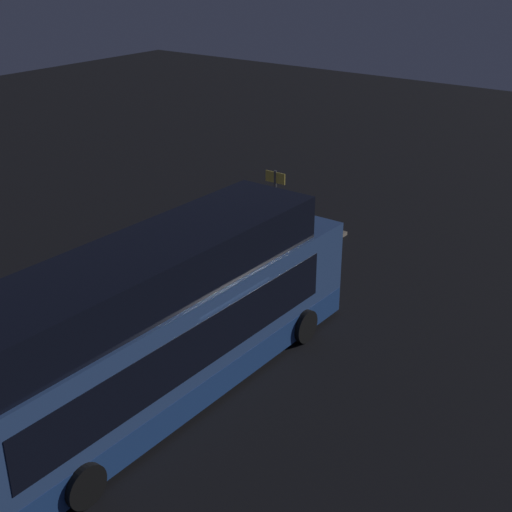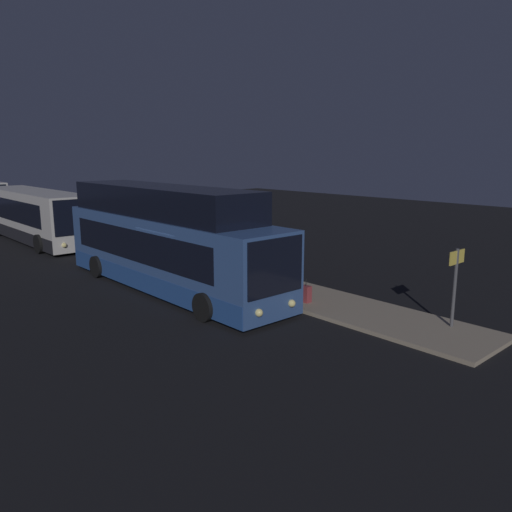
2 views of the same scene
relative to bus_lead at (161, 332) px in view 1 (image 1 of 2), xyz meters
The scene contains 8 objects.
ground 2.10m from the bus_lead, ahead, with size 80.00×80.00×0.00m, color black.
platform 3.57m from the bus_lead, 67.35° to the left, with size 20.00×2.70×0.13m.
bus_lead is the anchor object (origin of this frame).
passenger_boarding 4.32m from the bus_lead, 35.38° to the left, with size 0.57×0.62×1.63m.
passenger_waiting 5.03m from the bus_lead, 22.89° to the left, with size 0.48×0.48×1.67m.
suitcase 5.70m from the bus_lead, 24.41° to the left, with size 0.33×0.25×0.80m.
sign_post 10.25m from the bus_lead, 20.81° to the left, with size 0.10×0.81×2.32m.
trash_bin 4.96m from the bus_lead, 43.52° to the left, with size 0.44×0.44×0.65m.
Camera 1 is at (-11.10, -10.06, 9.83)m, focal length 50.00 mm.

